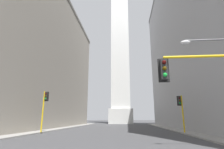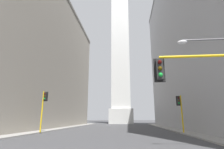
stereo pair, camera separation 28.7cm
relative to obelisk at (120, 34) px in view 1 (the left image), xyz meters
name	(u,v)px [view 1 (the left image)]	position (x,y,z in m)	size (l,w,h in m)	color
sidewalk_left	(28,132)	(-11.79, -42.65, -36.62)	(5.00, 79.97, 0.15)	gray
sidewalk_right	(201,133)	(11.79, -42.65, -36.62)	(5.00, 79.97, 0.15)	gray
building_left	(11,53)	(-21.57, -35.07, -21.62)	(20.72, 55.52, 30.14)	gray
obelisk	(120,34)	(0.00, 0.00, 0.00)	(8.79, 8.79, 76.07)	silver
traffic_light_mid_right	(181,108)	(9.50, -42.91, -33.42)	(0.76, 0.52, 4.96)	yellow
traffic_light_mid_left	(44,105)	(-9.18, -43.77, -32.97)	(0.78, 0.50, 5.64)	yellow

